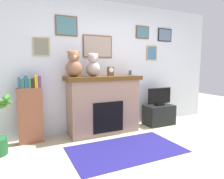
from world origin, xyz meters
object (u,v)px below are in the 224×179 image
at_px(fireplace, 103,104).
at_px(television, 159,97).
at_px(teddy_bear_grey, 74,65).
at_px(tv_stand, 159,115).
at_px(candle_jar, 130,73).
at_px(teddy_bear_brown, 93,66).
at_px(bookshelf, 30,112).
at_px(mantel_clock, 111,71).

height_order(fireplace, television, fireplace).
bearing_deg(television, teddy_bear_grey, 179.02).
bearing_deg(tv_stand, candle_jar, 177.54).
distance_m(candle_jar, teddy_bear_brown, 0.82).
xyz_separation_m(bookshelf, teddy_bear_brown, (1.12, -0.07, 0.78)).
bearing_deg(teddy_bear_brown, television, -1.21).
distance_m(bookshelf, candle_jar, 2.03).
distance_m(tv_stand, television, 0.41).
relative_size(bookshelf, teddy_bear_brown, 2.67).
bearing_deg(fireplace, teddy_bear_brown, -174.93).
xyz_separation_m(television, candle_jar, (-0.74, 0.03, 0.55)).
distance_m(fireplace, mantel_clock, 0.66).
height_order(candle_jar, mantel_clock, mantel_clock).
height_order(bookshelf, television, bookshelf).
height_order(fireplace, teddy_bear_grey, teddy_bear_grey).
height_order(tv_stand, teddy_bear_grey, teddy_bear_grey).
relative_size(bookshelf, tv_stand, 1.80).
distance_m(bookshelf, television, 2.66).
relative_size(television, teddy_bear_grey, 1.25).
bearing_deg(bookshelf, teddy_bear_grey, -5.21).
xyz_separation_m(fireplace, television, (1.33, -0.05, 0.06)).
xyz_separation_m(bookshelf, television, (2.66, -0.10, 0.09)).
bearing_deg(television, bookshelf, 177.82).
distance_m(bookshelf, mantel_clock, 1.62).
height_order(tv_stand, teddy_bear_brown, teddy_bear_brown).
distance_m(mantel_clock, teddy_bear_grey, 0.73).
relative_size(fireplace, television, 2.45).
height_order(teddy_bear_grey, teddy_bear_brown, teddy_bear_grey).
relative_size(bookshelf, television, 1.95).
relative_size(fireplace, tv_stand, 2.27).
height_order(bookshelf, teddy_bear_grey, teddy_bear_grey).
relative_size(tv_stand, teddy_bear_grey, 1.35).
bearing_deg(mantel_clock, bookshelf, 177.30).
xyz_separation_m(fireplace, mantel_clock, (0.15, -0.02, 0.64)).
xyz_separation_m(television, teddy_bear_brown, (-1.54, 0.03, 0.69)).
distance_m(fireplace, television, 1.34).
xyz_separation_m(tv_stand, mantel_clock, (-1.18, 0.03, 0.99)).
xyz_separation_m(bookshelf, mantel_clock, (1.48, -0.07, 0.67)).
distance_m(tv_stand, mantel_clock, 1.54).
bearing_deg(teddy_bear_grey, bookshelf, 174.79).
relative_size(tv_stand, mantel_clock, 3.72).
xyz_separation_m(tv_stand, candle_jar, (-0.74, 0.03, 0.95)).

